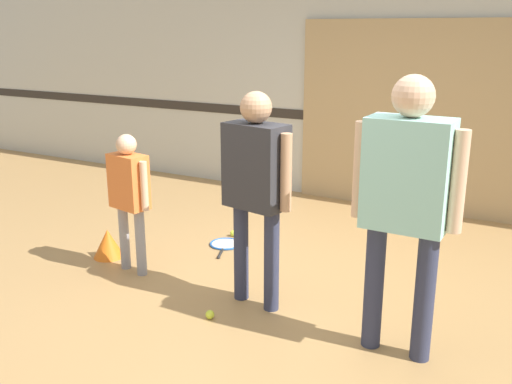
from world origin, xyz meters
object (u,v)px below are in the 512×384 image
object	(u,v)px
tennis_ball_by_spare_racket	(233,233)
training_cone	(108,243)
racket_spare_on_floor	(225,244)
person_student_right	(406,189)
person_instructor	(256,177)
tennis_ball_near_instructor	(210,315)
person_student_left	(129,189)

from	to	relation	value
tennis_ball_by_spare_racket	training_cone	world-z (taller)	training_cone
racket_spare_on_floor	tennis_ball_by_spare_racket	world-z (taller)	tennis_ball_by_spare_racket
racket_spare_on_floor	tennis_ball_by_spare_racket	size ratio (longest dim) A/B	8.45
racket_spare_on_floor	training_cone	world-z (taller)	training_cone
person_student_right	racket_spare_on_floor	world-z (taller)	person_student_right
training_cone	person_student_right	bearing A→B (deg)	-6.60
person_instructor	tennis_ball_near_instructor	size ratio (longest dim) A/B	25.03
person_student_left	person_instructor	bearing A→B (deg)	10.14
person_student_right	tennis_ball_near_instructor	bearing A→B (deg)	10.51
person_instructor	tennis_ball_by_spare_racket	distance (m)	1.81
person_student_right	training_cone	distance (m)	3.00
racket_spare_on_floor	training_cone	distance (m)	1.13
person_student_right	racket_spare_on_floor	distance (m)	2.55
tennis_ball_near_instructor	tennis_ball_by_spare_racket	distance (m)	1.75
person_student_left	racket_spare_on_floor	distance (m)	1.25
racket_spare_on_floor	tennis_ball_by_spare_racket	distance (m)	0.27
training_cone	racket_spare_on_floor	bearing A→B (deg)	43.88
person_student_left	racket_spare_on_floor	size ratio (longest dim) A/B	2.21
tennis_ball_near_instructor	training_cone	bearing A→B (deg)	159.95
training_cone	tennis_ball_near_instructor	bearing A→B (deg)	-20.05
person_student_right	racket_spare_on_floor	size ratio (longest dim) A/B	3.27
person_instructor	person_student_right	world-z (taller)	person_student_right
person_student_left	person_student_right	distance (m)	2.43
person_instructor	tennis_ball_by_spare_racket	world-z (taller)	person_instructor
person_student_left	tennis_ball_near_instructor	size ratio (longest dim) A/B	18.66
racket_spare_on_floor	person_student_left	bearing A→B (deg)	-43.50
person_student_right	tennis_ball_by_spare_racket	size ratio (longest dim) A/B	27.61
person_student_right	tennis_ball_by_spare_racket	world-z (taller)	person_student_right
person_student_left	person_student_right	bearing A→B (deg)	6.62
racket_spare_on_floor	person_student_right	bearing A→B (deg)	40.33
person_student_right	tennis_ball_by_spare_racket	distance (m)	2.71
person_instructor	person_student_left	bearing A→B (deg)	-170.49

